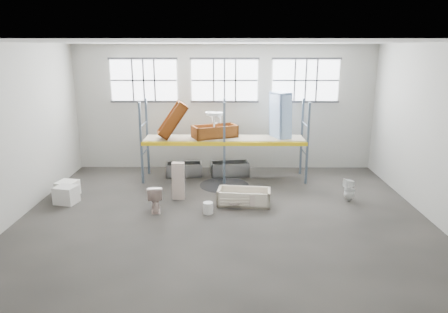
{
  "coord_description": "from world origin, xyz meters",
  "views": [
    {
      "loc": [
        0.09,
        -11.5,
        4.87
      ],
      "look_at": [
        0.0,
        1.5,
        1.4
      ],
      "focal_mm": 32.94,
      "sensor_mm": 36.0,
      "label": 1
    }
  ],
  "objects_px": {
    "steel_tub_left": "(184,169)",
    "carton_near": "(66,195)",
    "bucket": "(208,208)",
    "blue_tub_upright": "(280,116)",
    "cistern_tall": "(178,181)",
    "rust_tub_flat": "(215,131)",
    "toilet_beige": "(155,198)",
    "steel_tub_right": "(230,169)",
    "toilet_white": "(349,190)",
    "bathtub_beige": "(244,197)"
  },
  "relations": [
    {
      "from": "cistern_tall",
      "to": "steel_tub_right",
      "type": "height_order",
      "value": "cistern_tall"
    },
    {
      "from": "bucket",
      "to": "carton_near",
      "type": "xyz_separation_m",
      "value": [
        -4.6,
        0.83,
        0.1
      ]
    },
    {
      "from": "rust_tub_flat",
      "to": "blue_tub_upright",
      "type": "distance_m",
      "value": 2.51
    },
    {
      "from": "toilet_white",
      "to": "rust_tub_flat",
      "type": "distance_m",
      "value": 5.26
    },
    {
      "from": "cistern_tall",
      "to": "bucket",
      "type": "distance_m",
      "value": 1.69
    },
    {
      "from": "toilet_beige",
      "to": "steel_tub_right",
      "type": "height_order",
      "value": "toilet_beige"
    },
    {
      "from": "steel_tub_right",
      "to": "blue_tub_upright",
      "type": "relative_size",
      "value": 0.83
    },
    {
      "from": "toilet_beige",
      "to": "steel_tub_right",
      "type": "bearing_deg",
      "value": -132.06
    },
    {
      "from": "steel_tub_left",
      "to": "blue_tub_upright",
      "type": "relative_size",
      "value": 0.79
    },
    {
      "from": "rust_tub_flat",
      "to": "bathtub_beige",
      "type": "bearing_deg",
      "value": -69.82
    },
    {
      "from": "bathtub_beige",
      "to": "carton_near",
      "type": "height_order",
      "value": "carton_near"
    },
    {
      "from": "cistern_tall",
      "to": "steel_tub_left",
      "type": "height_order",
      "value": "cistern_tall"
    },
    {
      "from": "cistern_tall",
      "to": "carton_near",
      "type": "relative_size",
      "value": 1.9
    },
    {
      "from": "steel_tub_right",
      "to": "rust_tub_flat",
      "type": "bearing_deg",
      "value": -149.31
    },
    {
      "from": "blue_tub_upright",
      "to": "bucket",
      "type": "distance_m",
      "value": 4.9
    },
    {
      "from": "bathtub_beige",
      "to": "bucket",
      "type": "bearing_deg",
      "value": -138.76
    },
    {
      "from": "bucket",
      "to": "steel_tub_left",
      "type": "bearing_deg",
      "value": 106.34
    },
    {
      "from": "cistern_tall",
      "to": "bucket",
      "type": "xyz_separation_m",
      "value": [
        1.03,
        -1.26,
        -0.44
      ]
    },
    {
      "from": "toilet_beige",
      "to": "rust_tub_flat",
      "type": "relative_size",
      "value": 0.51
    },
    {
      "from": "bathtub_beige",
      "to": "rust_tub_flat",
      "type": "relative_size",
      "value": 1.02
    },
    {
      "from": "toilet_beige",
      "to": "carton_near",
      "type": "relative_size",
      "value": 1.28
    },
    {
      "from": "steel_tub_right",
      "to": "blue_tub_upright",
      "type": "height_order",
      "value": "blue_tub_upright"
    },
    {
      "from": "bathtub_beige",
      "to": "toilet_beige",
      "type": "height_order",
      "value": "toilet_beige"
    },
    {
      "from": "steel_tub_right",
      "to": "rust_tub_flat",
      "type": "distance_m",
      "value": 1.69
    },
    {
      "from": "toilet_beige",
      "to": "carton_near",
      "type": "height_order",
      "value": "toilet_beige"
    },
    {
      "from": "steel_tub_left",
      "to": "blue_tub_upright",
      "type": "distance_m",
      "value": 4.25
    },
    {
      "from": "bucket",
      "to": "bathtub_beige",
      "type": "bearing_deg",
      "value": 34.88
    },
    {
      "from": "steel_tub_left",
      "to": "blue_tub_upright",
      "type": "bearing_deg",
      "value": -3.48
    },
    {
      "from": "steel_tub_right",
      "to": "bucket",
      "type": "xyz_separation_m",
      "value": [
        -0.67,
        -3.85,
        -0.09
      ]
    },
    {
      "from": "toilet_white",
      "to": "blue_tub_upright",
      "type": "xyz_separation_m",
      "value": [
        -2.02,
        2.43,
        2.03
      ]
    },
    {
      "from": "blue_tub_upright",
      "to": "carton_near",
      "type": "bearing_deg",
      "value": -159.2
    },
    {
      "from": "toilet_white",
      "to": "rust_tub_flat",
      "type": "relative_size",
      "value": 0.45
    },
    {
      "from": "steel_tub_left",
      "to": "steel_tub_right",
      "type": "xyz_separation_m",
      "value": [
        1.78,
        0.07,
        0.01
      ]
    },
    {
      "from": "rust_tub_flat",
      "to": "steel_tub_right",
      "type": "bearing_deg",
      "value": 30.69
    },
    {
      "from": "rust_tub_flat",
      "to": "bucket",
      "type": "xyz_separation_m",
      "value": [
        -0.11,
        -3.51,
        -1.64
      ]
    },
    {
      "from": "blue_tub_upright",
      "to": "carton_near",
      "type": "height_order",
      "value": "blue_tub_upright"
    },
    {
      "from": "steel_tub_left",
      "to": "bucket",
      "type": "xyz_separation_m",
      "value": [
        1.11,
        -3.77,
        -0.08
      ]
    },
    {
      "from": "steel_tub_left",
      "to": "carton_near",
      "type": "relative_size",
      "value": 2.13
    },
    {
      "from": "steel_tub_left",
      "to": "bucket",
      "type": "relative_size",
      "value": 3.94
    },
    {
      "from": "blue_tub_upright",
      "to": "cistern_tall",
      "type": "bearing_deg",
      "value": -147.42
    },
    {
      "from": "bucket",
      "to": "cistern_tall",
      "type": "bearing_deg",
      "value": 129.1
    },
    {
      "from": "bathtub_beige",
      "to": "cistern_tall",
      "type": "height_order",
      "value": "cistern_tall"
    },
    {
      "from": "cistern_tall",
      "to": "rust_tub_flat",
      "type": "bearing_deg",
      "value": 64.85
    },
    {
      "from": "bucket",
      "to": "carton_near",
      "type": "relative_size",
      "value": 0.54
    },
    {
      "from": "rust_tub_flat",
      "to": "toilet_white",
      "type": "bearing_deg",
      "value": -28.15
    },
    {
      "from": "toilet_white",
      "to": "steel_tub_left",
      "type": "height_order",
      "value": "toilet_white"
    },
    {
      "from": "bathtub_beige",
      "to": "cistern_tall",
      "type": "bearing_deg",
      "value": 173.49
    },
    {
      "from": "bathtub_beige",
      "to": "carton_near",
      "type": "bearing_deg",
      "value": -174.23
    },
    {
      "from": "toilet_beige",
      "to": "blue_tub_upright",
      "type": "xyz_separation_m",
      "value": [
        4.18,
        3.32,
        1.98
      ]
    },
    {
      "from": "toilet_white",
      "to": "steel_tub_right",
      "type": "xyz_separation_m",
      "value": [
        -3.9,
        2.72,
        -0.1
      ]
    }
  ]
}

